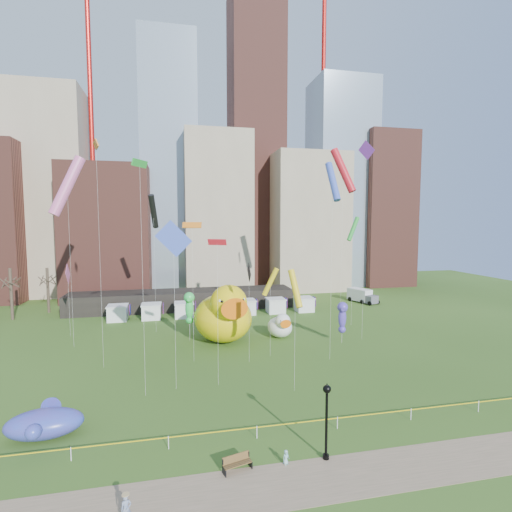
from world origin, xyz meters
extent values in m
plane|color=#305319|center=(0.00, 0.00, 0.00)|extent=(160.00, 160.00, 0.00)
cube|color=#78664B|center=(0.00, -5.00, 0.01)|extent=(70.00, 4.00, 0.02)
cube|color=gray|center=(-30.00, 62.00, 21.00)|extent=(14.00, 12.00, 42.00)
cube|color=brown|center=(-18.00, 56.00, 13.00)|extent=(16.00, 14.00, 26.00)
cube|color=#8C9EB2|center=(-6.00, 64.00, 27.50)|extent=(12.00, 12.00, 55.00)
cube|color=gray|center=(4.00, 60.00, 17.00)|extent=(14.00, 14.00, 34.00)
cube|color=brown|center=(14.00, 66.00, 34.00)|extent=(12.00, 12.00, 68.00)
cube|color=gray|center=(24.00, 58.00, 15.00)|extent=(16.00, 14.00, 30.00)
cube|color=#8C9EB2|center=(34.00, 62.00, 24.00)|extent=(14.00, 12.00, 48.00)
cube|color=brown|center=(44.00, 60.00, 18.00)|extent=(12.00, 12.00, 36.00)
cylinder|color=red|center=(-22.00, 64.00, 38.00)|extent=(1.00, 1.00, 76.00)
cylinder|color=red|center=(30.00, 64.00, 38.00)|extent=(1.00, 1.00, 76.00)
cube|color=black|center=(-4.00, 42.00, 1.60)|extent=(38.00, 6.00, 3.20)
cube|color=white|center=(-14.00, 36.00, 1.10)|extent=(2.80, 2.80, 2.20)
cube|color=red|center=(-12.20, 36.00, 1.60)|extent=(0.08, 1.40, 1.60)
cube|color=white|center=(-9.00, 36.00, 1.10)|extent=(2.80, 2.80, 2.20)
cube|color=red|center=(-7.20, 36.00, 1.60)|extent=(0.08, 1.40, 1.60)
cube|color=white|center=(-4.00, 36.00, 1.10)|extent=(2.80, 2.80, 2.20)
cube|color=red|center=(-2.20, 36.00, 1.60)|extent=(0.08, 1.40, 1.60)
cube|color=white|center=(1.00, 36.00, 1.10)|extent=(2.80, 2.80, 2.20)
cube|color=red|center=(2.80, 36.00, 1.60)|extent=(0.08, 1.40, 1.60)
cube|color=white|center=(6.00, 36.00, 1.10)|extent=(2.80, 2.80, 2.20)
cube|color=red|center=(7.80, 36.00, 1.60)|extent=(0.08, 1.40, 1.60)
cube|color=white|center=(11.00, 36.00, 1.10)|extent=(2.80, 2.80, 2.20)
cube|color=red|center=(12.80, 36.00, 1.60)|extent=(0.08, 1.40, 1.60)
cube|color=white|center=(16.00, 36.00, 1.10)|extent=(2.80, 2.80, 2.20)
cube|color=red|center=(17.80, 36.00, 1.60)|extent=(0.08, 1.40, 1.60)
cylinder|color=#382B21|center=(-30.00, 40.00, 4.00)|extent=(0.44, 0.44, 8.00)
cylinder|color=#382B21|center=(-26.00, 44.00, 3.75)|extent=(0.44, 0.44, 7.50)
cylinder|color=white|center=(-12.00, 0.00, 0.45)|extent=(0.06, 0.06, 0.90)
cylinder|color=white|center=(-6.00, 0.00, 0.45)|extent=(0.06, 0.06, 0.90)
cylinder|color=white|center=(0.00, 0.00, 0.45)|extent=(0.06, 0.06, 0.90)
cylinder|color=white|center=(6.00, 0.00, 0.45)|extent=(0.06, 0.06, 0.90)
cylinder|color=white|center=(12.00, 0.00, 0.45)|extent=(0.06, 0.06, 0.90)
cylinder|color=white|center=(18.00, 0.00, 0.45)|extent=(0.06, 0.06, 0.90)
cube|color=#DFBC0B|center=(0.00, 0.00, 0.80)|extent=(50.00, 0.02, 0.07)
ellipsoid|color=yellow|center=(0.50, 22.54, 2.97)|extent=(8.30, 9.37, 5.95)
ellipsoid|color=yellow|center=(0.05, 25.79, 2.82)|extent=(2.17, 1.79, 2.41)
sphere|color=yellow|center=(0.87, 19.90, 5.37)|extent=(5.05, 5.05, 4.47)
cone|color=orange|center=(1.14, 18.02, 5.22)|extent=(2.71, 2.33, 2.46)
sphere|color=white|center=(-0.17, 18.51, 5.96)|extent=(0.81, 0.81, 0.81)
sphere|color=white|center=(2.26, 18.85, 5.96)|extent=(0.81, 0.81, 0.81)
sphere|color=black|center=(-0.12, 18.14, 5.96)|extent=(0.40, 0.40, 0.40)
sphere|color=black|center=(2.31, 18.48, 5.96)|extent=(0.40, 0.40, 0.40)
ellipsoid|color=white|center=(7.99, 22.67, 1.31)|extent=(3.40, 3.92, 2.62)
ellipsoid|color=white|center=(7.90, 24.12, 1.24)|extent=(0.91, 0.73, 1.06)
sphere|color=white|center=(8.07, 21.50, 2.37)|extent=(2.09, 2.09, 1.97)
cone|color=orange|center=(8.12, 20.66, 2.30)|extent=(1.14, 0.95, 1.09)
sphere|color=white|center=(7.56, 20.92, 2.63)|extent=(0.36, 0.36, 0.36)
sphere|color=white|center=(8.64, 20.99, 2.63)|extent=(0.36, 0.36, 0.36)
sphere|color=black|center=(7.57, 20.76, 2.63)|extent=(0.18, 0.18, 0.18)
sphere|color=black|center=(8.65, 20.82, 2.63)|extent=(0.18, 0.18, 0.18)
cylinder|color=silver|center=(-3.63, 23.57, 2.08)|extent=(0.03, 0.03, 4.16)
ellipsoid|color=green|center=(-3.63, 23.57, 4.16)|extent=(1.12, 0.95, 2.64)
sphere|color=green|center=(-3.63, 23.42, 5.57)|extent=(1.48, 1.48, 1.35)
cone|color=green|center=(-3.63, 22.82, 5.50)|extent=(0.56, 0.89, 0.47)
sphere|color=green|center=(-3.63, 23.62, 2.64)|extent=(0.94, 0.94, 0.94)
cylinder|color=silver|center=(14.90, 18.63, 1.58)|extent=(0.03, 0.03, 3.17)
ellipsoid|color=#4E3BB1|center=(14.90, 18.63, 3.17)|extent=(1.24, 1.14, 2.57)
sphere|color=#4E3BB1|center=(14.90, 18.48, 4.54)|extent=(1.70, 1.70, 1.31)
cone|color=#4E3BB1|center=(14.90, 17.89, 4.48)|extent=(0.73, 0.93, 0.46)
sphere|color=#4E3BB1|center=(14.90, 18.68, 1.69)|extent=(0.92, 0.92, 0.92)
ellipsoid|color=#4C399C|center=(-14.47, 3.24, 0.99)|extent=(5.32, 3.09, 1.98)
cone|color=#4C399C|center=(-14.64, 6.02, 1.29)|extent=(1.48, 1.67, 1.39)
sphere|color=#4C399C|center=(-14.32, 0.67, 1.79)|extent=(0.99, 0.99, 0.99)
cube|color=brown|center=(-1.90, -3.20, 0.46)|extent=(1.84, 0.94, 0.06)
cube|color=brown|center=(-1.96, -2.97, 0.71)|extent=(1.75, 0.60, 0.45)
cube|color=black|center=(-2.73, -3.43, 0.24)|extent=(0.20, 0.54, 0.43)
cube|color=black|center=(-1.06, -2.97, 0.24)|extent=(0.20, 0.54, 0.43)
cylinder|color=black|center=(3.79, -3.20, 0.16)|extent=(0.41, 0.41, 0.28)
cylinder|color=black|center=(3.79, -3.20, 2.24)|extent=(0.17, 0.17, 4.44)
sphere|color=black|center=(3.79, -3.20, 4.60)|extent=(0.52, 0.52, 0.52)
cone|color=black|center=(3.79, -3.20, 4.88)|extent=(0.19, 0.19, 0.23)
cube|color=silver|center=(28.82, 41.13, 1.38)|extent=(3.59, 4.92, 2.22)
cube|color=#595960|center=(29.84, 38.47, 0.93)|extent=(2.49, 2.23, 1.42)
cylinder|color=black|center=(28.36, 39.24, 0.40)|extent=(0.50, 0.83, 0.80)
cylinder|color=black|center=(30.43, 40.04, 0.40)|extent=(0.50, 0.83, 0.80)
cylinder|color=black|center=(27.27, 42.06, 0.40)|extent=(0.50, 0.83, 0.80)
cylinder|color=black|center=(29.34, 42.86, 0.40)|extent=(0.50, 0.83, 0.80)
imported|color=silver|center=(-7.99, -6.00, 0.73)|extent=(0.59, 0.46, 1.43)
imported|color=silver|center=(1.15, -3.20, 0.47)|extent=(0.38, 0.33, 0.91)
cylinder|color=silver|center=(17.64, 25.16, 11.07)|extent=(0.02, 0.02, 22.14)
cylinder|color=red|center=(17.64, 25.16, 22.14)|extent=(3.50, 3.25, 6.32)
cylinder|color=silver|center=(-17.41, 23.85, 9.61)|extent=(0.02, 0.02, 19.23)
cylinder|color=pink|center=(-17.41, 23.85, 19.23)|extent=(4.36, 2.83, 7.20)
cylinder|color=silver|center=(-7.99, 28.40, 8.22)|extent=(0.02, 0.02, 16.45)
cylinder|color=black|center=(-7.99, 28.40, 16.45)|extent=(1.37, 2.77, 4.54)
cylinder|color=silver|center=(19.74, 26.00, 7.03)|extent=(0.02, 0.02, 14.07)
cylinder|color=green|center=(19.74, 26.00, 14.07)|extent=(2.16, 1.10, 3.54)
cylinder|color=silver|center=(4.91, 6.79, 4.61)|extent=(0.02, 0.02, 9.23)
cylinder|color=yellow|center=(4.91, 6.79, 9.23)|extent=(1.06, 2.03, 3.32)
cylinder|color=silver|center=(11.11, 13.45, 9.64)|extent=(0.02, 0.02, 19.28)
cylinder|color=blue|center=(11.11, 13.45, 19.28)|extent=(1.11, 2.61, 4.31)
cylinder|color=silver|center=(-12.75, 16.19, 11.33)|extent=(0.02, 0.02, 22.66)
cube|color=orange|center=(-12.75, 16.19, 22.66)|extent=(1.00, 2.43, 0.75)
cylinder|color=silver|center=(18.00, 19.34, 11.93)|extent=(0.02, 0.02, 23.87)
cube|color=purple|center=(18.00, 19.34, 23.87)|extent=(1.10, 2.22, 2.45)
cylinder|color=silver|center=(-1.61, 9.42, 6.62)|extent=(0.02, 0.02, 13.23)
cube|color=red|center=(-1.61, 9.42, 13.23)|extent=(1.67, 1.14, 0.56)
cylinder|color=silver|center=(-19.02, 28.87, 4.14)|extent=(0.02, 0.02, 8.28)
cube|color=pink|center=(-19.02, 28.87, 8.28)|extent=(0.16, 2.74, 2.75)
cylinder|color=silver|center=(2.32, 14.62, 4.87)|extent=(0.02, 0.02, 9.73)
cube|color=black|center=(2.32, 14.62, 9.73)|extent=(0.04, 2.06, 2.06)
cylinder|color=silver|center=(-8.04, 8.45, 9.92)|extent=(0.02, 0.02, 19.83)
cube|color=green|center=(-8.04, 8.45, 19.83)|extent=(1.25, 1.82, 0.60)
cylinder|color=silver|center=(5.00, 15.94, 4.21)|extent=(0.02, 0.02, 8.43)
cylinder|color=yellow|center=(5.00, 15.94, 8.43)|extent=(1.96, 1.15, 3.22)
cylinder|color=silver|center=(-5.43, 9.37, 6.79)|extent=(0.02, 0.02, 13.58)
cube|color=blue|center=(-5.43, 9.37, 13.58)|extent=(3.22, 0.50, 3.25)
cylinder|color=silver|center=(-3.51, 15.87, 7.36)|extent=(0.02, 0.02, 14.71)
cube|color=orange|center=(-3.51, 15.87, 14.71)|extent=(2.02, 0.89, 0.63)
camera|label=1|loc=(-5.42, -24.97, 14.99)|focal=27.00mm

